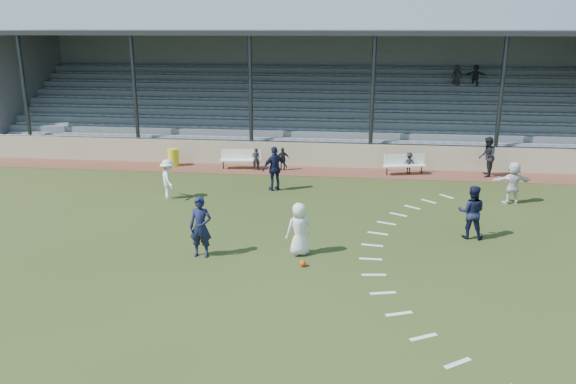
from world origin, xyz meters
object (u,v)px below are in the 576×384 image
object	(u,v)px
bench_left	(241,157)
bench_right	(404,163)
trash_bin	(173,157)
football	(303,263)
player_navy_lead	(201,227)
official	(487,157)
player_white_lead	(299,229)

from	to	relation	value
bench_left	bench_right	xyz separation A→B (m)	(7.97, -0.15, 0.00)
bench_left	trash_bin	xyz separation A→B (m)	(-3.50, 0.14, -0.13)
bench_right	football	size ratio (longest dim) A/B	10.48
bench_right	player_navy_lead	xyz separation A→B (m)	(-6.94, -10.87, 0.37)
bench_right	official	xyz separation A→B (m)	(3.79, 0.07, 0.37)
football	official	distance (m)	13.65
trash_bin	player_navy_lead	xyz separation A→B (m)	(4.53, -11.15, 0.50)
bench_right	trash_bin	size ratio (longest dim) A/B	2.34
player_white_lead	trash_bin	bearing A→B (deg)	-82.09
trash_bin	official	xyz separation A→B (m)	(15.26, -0.21, 0.50)
player_navy_lead	bench_right	bearing A→B (deg)	59.68
football	player_white_lead	bearing A→B (deg)	102.83
player_navy_lead	official	size ratio (longest dim) A/B	1.02
bench_left	bench_right	bearing A→B (deg)	-6.67
bench_left	player_navy_lead	distance (m)	11.07
bench_left	bench_right	size ratio (longest dim) A/B	1.00
trash_bin	player_white_lead	xyz separation A→B (m)	(7.50, -10.64, 0.38)
trash_bin	player_navy_lead	size ratio (longest dim) A/B	0.46
football	bench_right	bearing A→B (deg)	71.49
bench_left	official	xyz separation A→B (m)	(11.76, -0.08, 0.37)
trash_bin	football	xyz separation A→B (m)	(7.70, -11.55, -0.36)
bench_left	trash_bin	bearing A→B (deg)	172.16
bench_right	player_white_lead	world-z (taller)	player_white_lead
player_navy_lead	official	xyz separation A→B (m)	(10.73, 10.94, 0.00)
football	player_navy_lead	xyz separation A→B (m)	(-3.17, 0.40, 0.85)
bench_left	player_navy_lead	xyz separation A→B (m)	(1.03, -11.01, 0.37)
trash_bin	player_white_lead	bearing A→B (deg)	-54.84
football	trash_bin	bearing A→B (deg)	123.71
trash_bin	player_navy_lead	world-z (taller)	player_navy_lead
trash_bin	football	distance (m)	13.89
bench_right	football	xyz separation A→B (m)	(-3.77, -11.26, -0.49)
player_white_lead	player_navy_lead	distance (m)	3.01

